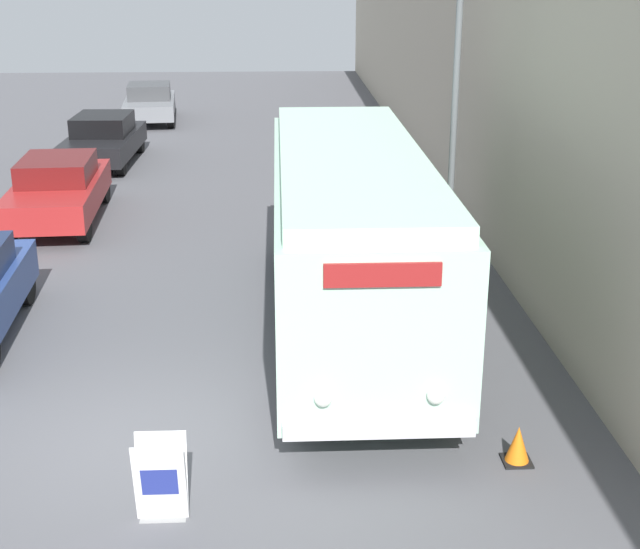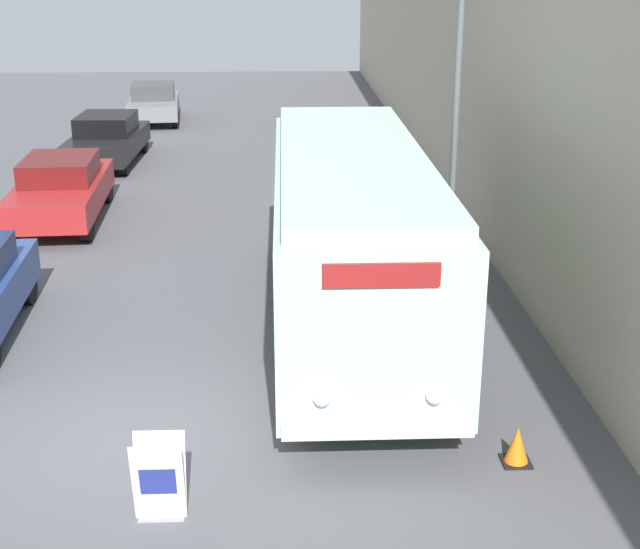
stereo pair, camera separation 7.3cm
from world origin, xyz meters
The scene contains 9 objects.
ground_plane centered at (0.00, 0.00, 0.00)m, with size 80.00×80.00×0.00m, color #56565B.
building_wall_right centered at (6.36, 10.00, 3.74)m, with size 0.30×60.00×7.48m.
vintage_bus centered at (3.01, 3.64, 1.75)m, with size 2.44×9.16×3.07m.
sign_board centered at (0.50, -1.68, 0.49)m, with size 0.57×0.38×1.01m.
streetlamp centered at (5.04, 5.62, 4.38)m, with size 0.36×0.36×6.81m.
parked_car_mid centered at (-3.36, 10.50, 0.79)m, with size 2.14×4.88×1.52m.
parked_car_far centered at (-3.45, 16.86, 0.75)m, with size 1.99×4.66×1.48m.
parked_car_distant centered at (-3.02, 24.19, 0.73)m, with size 2.25×4.50×1.43m.
traffic_cone centered at (4.78, -0.71, 0.24)m, with size 0.36×0.36×0.50m.
Camera 1 is at (1.86, -10.28, 5.95)m, focal length 50.00 mm.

